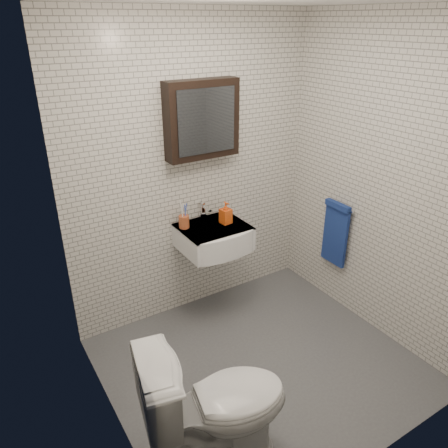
% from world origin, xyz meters
% --- Properties ---
extents(ground, '(2.20, 2.00, 0.01)m').
position_xyz_m(ground, '(0.00, 0.00, 0.01)').
color(ground, '#4E5056').
rests_on(ground, ground).
extents(room_shell, '(2.22, 2.02, 2.51)m').
position_xyz_m(room_shell, '(0.00, 0.00, 1.47)').
color(room_shell, silver).
rests_on(room_shell, ground).
extents(washbasin, '(0.55, 0.50, 0.20)m').
position_xyz_m(washbasin, '(0.05, 0.73, 0.76)').
color(washbasin, white).
rests_on(washbasin, room_shell).
extents(faucet, '(0.06, 0.20, 0.15)m').
position_xyz_m(faucet, '(0.05, 0.93, 0.92)').
color(faucet, silver).
rests_on(faucet, washbasin).
extents(mirror_cabinet, '(0.60, 0.15, 0.60)m').
position_xyz_m(mirror_cabinet, '(0.05, 0.93, 1.70)').
color(mirror_cabinet, black).
rests_on(mirror_cabinet, room_shell).
extents(towel_rail, '(0.09, 0.30, 0.58)m').
position_xyz_m(towel_rail, '(1.04, 0.35, 0.72)').
color(towel_rail, silver).
rests_on(towel_rail, room_shell).
extents(toothbrush_cup, '(0.11, 0.11, 0.23)m').
position_xyz_m(toothbrush_cup, '(-0.16, 0.88, 0.91)').
color(toothbrush_cup, '#AE502B').
rests_on(toothbrush_cup, washbasin).
extents(soap_bottle, '(0.10, 0.10, 0.19)m').
position_xyz_m(soap_bottle, '(0.17, 0.77, 0.94)').
color(soap_bottle, orange).
rests_on(soap_bottle, washbasin).
extents(toilet, '(0.91, 0.64, 0.85)m').
position_xyz_m(toilet, '(-0.69, -0.49, 0.42)').
color(toilet, white).
rests_on(toilet, ground).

